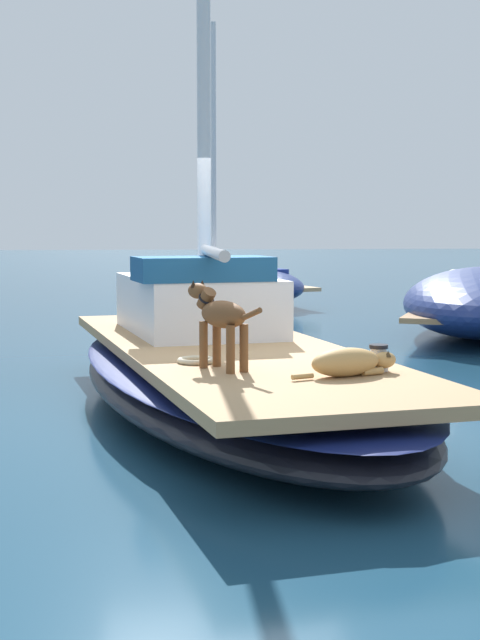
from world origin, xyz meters
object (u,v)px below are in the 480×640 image
at_px(dog_tan, 350,362).
at_px(moored_boat_far_astern, 225,280).
at_px(sailboat_main, 228,379).
at_px(deck_winch, 378,359).
at_px(coiled_rope, 196,360).
at_px(dog_brown, 220,317).

height_order(dog_tan, moored_boat_far_astern, moored_boat_far_astern).
relative_size(sailboat_main, deck_winch, 36.04).
xyz_separation_m(deck_winch, coiled_rope, (-1.41, 0.59, -0.08)).
distance_m(sailboat_main, deck_winch, 2.00).
xyz_separation_m(sailboat_main, coiled_rope, (-0.38, -1.08, 0.35)).
relative_size(deck_winch, moored_boat_far_astern, 0.03).
bearing_deg(moored_boat_far_astern, sailboat_main, -95.41).
bearing_deg(dog_tan, sailboat_main, 111.58).
relative_size(dog_tan, moored_boat_far_astern, 0.13).
xyz_separation_m(dog_tan, moored_boat_far_astern, (0.49, 14.99, -0.25)).
bearing_deg(sailboat_main, coiled_rope, -109.30).
relative_size(sailboat_main, dog_brown, 8.94).
bearing_deg(deck_winch, dog_tan, -142.20).
height_order(dog_brown, deck_winch, dog_brown).
relative_size(sailboat_main, moored_boat_far_astern, 1.07).
bearing_deg(sailboat_main, moored_boat_far_astern, 84.59).
distance_m(sailboat_main, dog_tan, 2.07).
bearing_deg(dog_brown, deck_winch, -10.20).
height_order(deck_winch, coiled_rope, deck_winch).
bearing_deg(coiled_rope, dog_tan, -35.71).
relative_size(dog_brown, moored_boat_far_astern, 0.12).
xyz_separation_m(sailboat_main, dog_tan, (0.75, -1.89, 0.43)).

